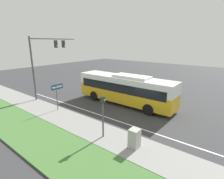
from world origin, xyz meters
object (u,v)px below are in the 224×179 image
object	(u,v)px
pedestrian_signal	(103,110)
street_sign	(57,92)
bus	(125,88)
utility_cabinet	(134,138)
signal_gantry	(46,55)

from	to	relation	value
pedestrian_signal	street_sign	bearing A→B (deg)	80.56
bus	pedestrian_signal	world-z (taller)	bus
utility_cabinet	signal_gantry	bearing A→B (deg)	78.18
bus	utility_cabinet	bearing A→B (deg)	-141.65
pedestrian_signal	utility_cabinet	xyz separation A→B (m)	(0.25, -2.44, -1.38)
bus	pedestrian_signal	size ratio (longest dim) A/B	3.61
street_sign	pedestrian_signal	bearing A→B (deg)	-99.44
bus	street_sign	size ratio (longest dim) A/B	4.11
signal_gantry	utility_cabinet	distance (m)	15.11
signal_gantry	bus	bearing A→B (deg)	-67.26
signal_gantry	pedestrian_signal	size ratio (longest dim) A/B	2.33
signal_gantry	utility_cabinet	size ratio (longest dim) A/B	5.80
signal_gantry	street_sign	bearing A→B (deg)	-113.51
signal_gantry	pedestrian_signal	xyz separation A→B (m)	(-3.21, -11.70, -3.05)
bus	utility_cabinet	distance (m)	8.58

